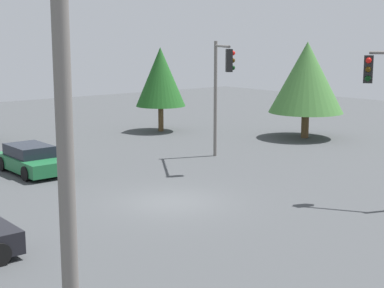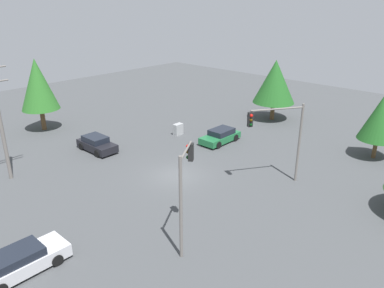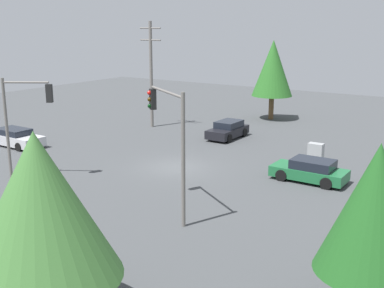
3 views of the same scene
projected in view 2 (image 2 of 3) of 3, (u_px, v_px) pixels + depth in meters
name	position (u px, v px, depth m)	size (l,w,h in m)	color
ground_plane	(176.00, 176.00, 29.91)	(80.00, 80.00, 0.00)	#424447
sedan_silver	(20.00, 261.00, 19.21)	(4.69, 1.98, 1.33)	silver
sedan_green	(220.00, 136.00, 36.58)	(4.34, 2.00, 1.34)	#1E6638
sedan_dark	(97.00, 144.00, 34.55)	(1.95, 4.13, 1.39)	black
traffic_signal_main	(185.00, 181.00, 20.11)	(2.57, 1.74, 6.01)	slate
traffic_signal_cross	(280.00, 131.00, 27.18)	(3.71, 2.52, 6.16)	slate
utility_pole_tall	(0.00, 119.00, 27.69)	(2.20, 0.28, 9.26)	slate
electrical_cabinet	(178.00, 129.00, 38.63)	(1.01, 0.59, 1.17)	#9EA0A3
tree_behind	(381.00, 118.00, 31.94)	(3.38, 3.38, 5.72)	brown
tree_right	(38.00, 84.00, 38.59)	(3.87, 3.87, 7.58)	brown
tree_left	(275.00, 82.00, 42.16)	(4.71, 4.71, 6.87)	brown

